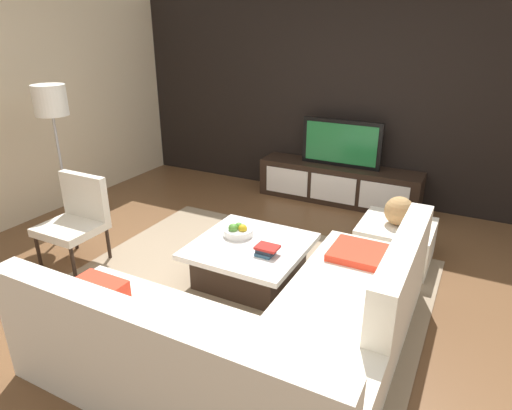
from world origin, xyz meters
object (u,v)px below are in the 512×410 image
object	(u,v)px
media_console	(338,184)
coffee_table	(250,261)
book_stack	(266,250)
television	(341,143)
ottoman	(395,242)
decorative_ball	(399,211)
accent_chair_near	(77,215)
fruit_bowl	(238,231)
sectional_couch	(261,332)
floor_lamp	(51,109)

from	to	relation	value
media_console	coffee_table	bearing A→B (deg)	-92.49
coffee_table	book_stack	world-z (taller)	book_stack
television	coffee_table	bearing A→B (deg)	-92.49
coffee_table	ottoman	world-z (taller)	ottoman
coffee_table	decorative_ball	xyz separation A→B (m)	(1.11, 1.01, 0.34)
television	coffee_table	size ratio (longest dim) A/B	1.04
accent_chair_near	fruit_bowl	distance (m)	1.62
media_console	decorative_ball	size ratio (longest dim) A/B	7.46
sectional_couch	floor_lamp	world-z (taller)	floor_lamp
media_console	book_stack	size ratio (longest dim) A/B	10.79
accent_chair_near	decorative_ball	distance (m)	3.16
media_console	fruit_bowl	world-z (taller)	fruit_bowl
accent_chair_near	decorative_ball	bearing A→B (deg)	22.56
sectional_couch	coffee_table	distance (m)	1.14
accent_chair_near	book_stack	xyz separation A→B (m)	(1.93, 0.30, -0.07)
television	accent_chair_near	bearing A→B (deg)	-123.62
media_console	fruit_bowl	xyz separation A→B (m)	(-0.28, -2.20, 0.18)
coffee_table	book_stack	xyz separation A→B (m)	(0.22, -0.12, 0.22)
decorative_ball	accent_chair_near	bearing A→B (deg)	-153.04
coffee_table	accent_chair_near	world-z (taller)	accent_chair_near
television	fruit_bowl	xyz separation A→B (m)	(-0.28, -2.20, -0.38)
coffee_table	ottoman	bearing A→B (deg)	42.29
fruit_bowl	media_console	bearing A→B (deg)	82.78
television	accent_chair_near	world-z (taller)	television
sectional_couch	accent_chair_near	bearing A→B (deg)	166.80
accent_chair_near	floor_lamp	size ratio (longest dim) A/B	0.53
media_console	floor_lamp	xyz separation A→B (m)	(-2.50, -2.27, 1.15)
decorative_ball	sectional_couch	bearing A→B (deg)	-104.35
sectional_couch	ottoman	xyz separation A→B (m)	(0.51, 1.98, -0.09)
coffee_table	decorative_ball	world-z (taller)	decorative_ball
media_console	sectional_couch	world-z (taller)	sectional_couch
sectional_couch	decorative_ball	xyz separation A→B (m)	(0.51, 1.98, 0.25)
television	book_stack	distance (m)	2.45
media_console	coffee_table	xyz separation A→B (m)	(-0.10, -2.30, -0.05)
media_console	sectional_couch	size ratio (longest dim) A/B	0.91
ottoman	decorative_ball	xyz separation A→B (m)	(0.00, 0.00, 0.34)
television	book_stack	bearing A→B (deg)	-87.13
television	sectional_couch	distance (m)	3.34
coffee_table	floor_lamp	distance (m)	2.68
fruit_bowl	book_stack	world-z (taller)	fruit_bowl
television	floor_lamp	bearing A→B (deg)	-137.76
sectional_couch	accent_chair_near	distance (m)	2.38
book_stack	television	bearing A→B (deg)	92.87
ottoman	fruit_bowl	xyz separation A→B (m)	(-1.29, -0.91, 0.23)
television	ottoman	bearing A→B (deg)	-51.97
media_console	book_stack	bearing A→B (deg)	-87.13
sectional_couch	ottoman	distance (m)	2.04
coffee_table	accent_chair_near	bearing A→B (deg)	-166.04
television	fruit_bowl	distance (m)	2.25
coffee_table	decorative_ball	distance (m)	1.54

